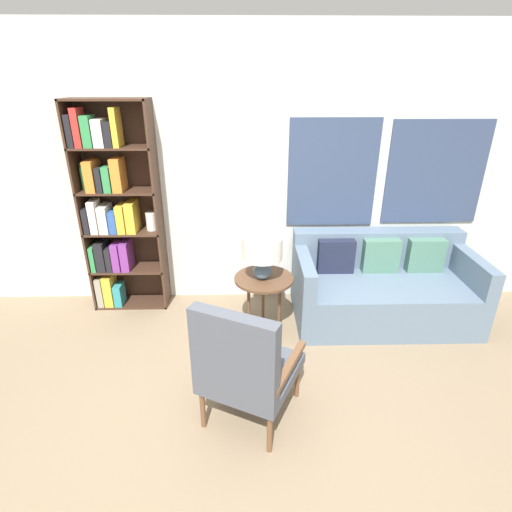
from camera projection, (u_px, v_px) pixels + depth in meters
name	position (u px, v px, depth m)	size (l,w,h in m)	color
ground_plane	(241.00, 444.00, 2.65)	(14.00, 14.00, 0.00)	#847056
wall_back	(247.00, 174.00, 3.94)	(6.40, 0.08, 2.70)	silver
bookshelf	(113.00, 211.00, 3.88)	(0.75, 0.30, 2.06)	#422B1E
armchair	(243.00, 364.00, 2.60)	(0.79, 0.81, 0.97)	brown
couch	(381.00, 287.00, 3.97)	(1.71, 0.90, 0.81)	slate
side_table	(264.00, 283.00, 3.67)	(0.54, 0.54, 0.55)	brown
table_lamp	(262.00, 251.00, 3.51)	(0.36, 0.36, 0.41)	slate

